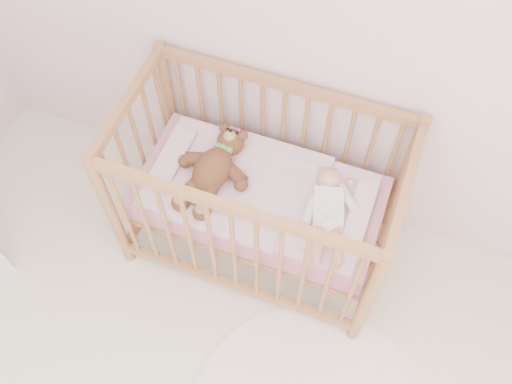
% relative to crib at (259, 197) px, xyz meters
% --- Properties ---
extents(wall_back, '(4.00, 0.02, 2.70)m').
position_rel_crib_xyz_m(wall_back, '(0.19, 0.40, 0.85)').
color(wall_back, silver).
rests_on(wall_back, floor).
extents(crib, '(1.36, 0.76, 1.00)m').
position_rel_crib_xyz_m(crib, '(0.00, 0.00, 0.00)').
color(crib, '#A87447').
rests_on(crib, floor).
extents(mattress, '(1.22, 0.62, 0.13)m').
position_rel_crib_xyz_m(mattress, '(0.00, 0.00, -0.01)').
color(mattress, pink).
rests_on(mattress, crib).
extents(blanket, '(1.10, 0.58, 0.06)m').
position_rel_crib_xyz_m(blanket, '(0.00, 0.00, 0.06)').
color(blanket, '#E9A0C0').
rests_on(blanket, mattress).
extents(baby, '(0.40, 0.60, 0.13)m').
position_rel_crib_xyz_m(baby, '(0.35, -0.02, 0.14)').
color(baby, white).
rests_on(baby, blanket).
extents(teddy_bear, '(0.45, 0.60, 0.16)m').
position_rel_crib_xyz_m(teddy_bear, '(-0.24, -0.02, 0.15)').
color(teddy_bear, brown).
rests_on(teddy_bear, blanket).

